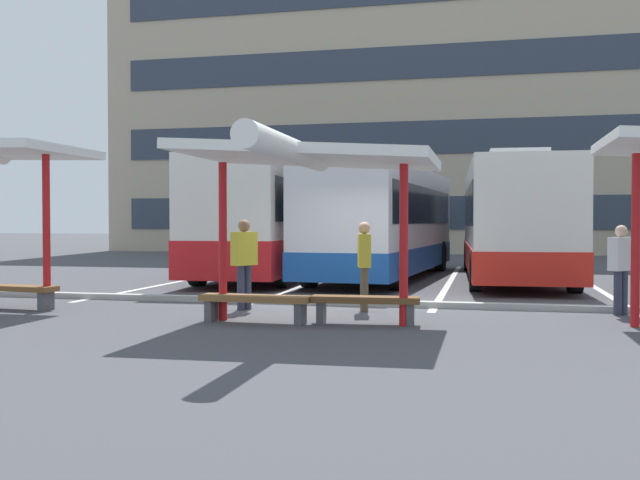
% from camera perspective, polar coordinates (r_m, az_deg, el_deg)
% --- Properties ---
extents(ground_plane, '(160.00, 160.00, 0.00)m').
position_cam_1_polar(ground_plane, '(14.29, 1.55, -5.23)').
color(ground_plane, '#47474C').
extents(terminal_building, '(36.57, 11.87, 22.23)m').
position_cam_1_polar(terminal_building, '(44.34, 9.36, 11.93)').
color(terminal_building, tan).
rests_on(terminal_building, ground).
extents(coach_bus_0, '(2.86, 10.71, 3.67)m').
position_cam_1_polar(coach_bus_0, '(22.07, -3.46, 1.50)').
color(coach_bus_0, silver).
rests_on(coach_bus_0, ground).
extents(coach_bus_1, '(3.33, 10.56, 3.56)m').
position_cam_1_polar(coach_bus_1, '(21.36, 5.09, 1.41)').
color(coach_bus_1, silver).
rests_on(coach_bus_1, ground).
extents(coach_bus_2, '(2.98, 10.66, 3.53)m').
position_cam_1_polar(coach_bus_2, '(21.33, 14.92, 1.31)').
color(coach_bus_2, silver).
rests_on(coach_bus_2, ground).
extents(lane_stripe_0, '(0.16, 14.00, 0.01)m').
position_cam_1_polar(lane_stripe_0, '(21.96, -9.34, -2.91)').
color(lane_stripe_0, white).
rests_on(lane_stripe_0, ground).
extents(lane_stripe_1, '(0.16, 14.00, 0.01)m').
position_cam_1_polar(lane_stripe_1, '(20.85, 0.05, -3.12)').
color(lane_stripe_1, white).
rests_on(lane_stripe_1, ground).
extents(lane_stripe_2, '(0.16, 14.00, 0.01)m').
position_cam_1_polar(lane_stripe_2, '(20.35, 10.20, -3.26)').
color(lane_stripe_2, white).
rests_on(lane_stripe_2, ground).
extents(lane_stripe_3, '(0.16, 14.00, 0.01)m').
position_cam_1_polar(lane_stripe_3, '(20.51, 20.52, -3.29)').
color(lane_stripe_3, white).
rests_on(lane_stripe_3, ground).
extents(bench_1, '(1.70, 0.60, 0.45)m').
position_cam_1_polar(bench_1, '(14.94, -22.81, -3.76)').
color(bench_1, brown).
rests_on(bench_1, ground).
extents(waiting_shelter_1, '(4.05, 4.76, 2.93)m').
position_cam_1_polar(waiting_shelter_1, '(11.60, -1.06, 6.46)').
color(waiting_shelter_1, red).
rests_on(waiting_shelter_1, ground).
extents(bench_2, '(1.87, 0.50, 0.45)m').
position_cam_1_polar(bench_2, '(11.98, -5.13, -4.89)').
color(bench_2, brown).
rests_on(bench_2, ground).
extents(bench_3, '(1.78, 0.54, 0.45)m').
position_cam_1_polar(bench_3, '(11.77, 3.60, -5.01)').
color(bench_3, brown).
rests_on(bench_3, ground).
extents(platform_kerb, '(44.00, 0.24, 0.12)m').
position_cam_1_polar(platform_kerb, '(14.41, 1.65, -4.94)').
color(platform_kerb, '#ADADA8').
rests_on(platform_kerb, ground).
extents(waiting_passenger_1, '(0.44, 0.54, 1.70)m').
position_cam_1_polar(waiting_passenger_1, '(13.69, -6.00, -1.38)').
color(waiting_passenger_1, '#33384C').
rests_on(waiting_passenger_1, ground).
extents(waiting_passenger_2, '(0.49, 0.48, 1.60)m').
position_cam_1_polar(waiting_passenger_2, '(13.92, 22.64, -1.73)').
color(waiting_passenger_2, '#33384C').
rests_on(waiting_passenger_2, ground).
extents(waiting_passenger_3, '(0.33, 0.52, 1.66)m').
position_cam_1_polar(waiting_passenger_3, '(13.40, 3.51, -1.57)').
color(waiting_passenger_3, brown).
rests_on(waiting_passenger_3, ground).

